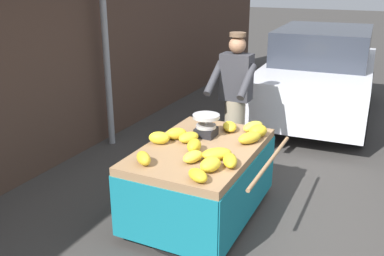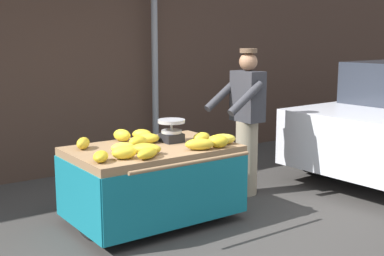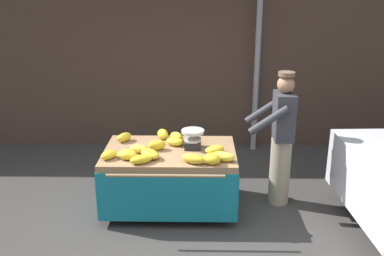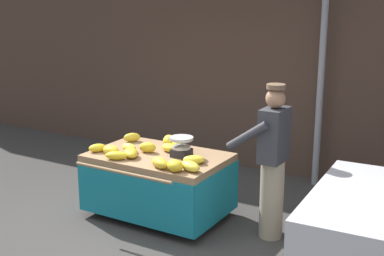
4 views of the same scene
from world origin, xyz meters
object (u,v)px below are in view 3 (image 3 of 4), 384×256
Objects in this scene: banana_bunch_10 at (150,154)px; banana_bunch_13 at (212,159)px; banana_bunch_11 at (141,159)px; banana_bunch_9 at (157,145)px; vendor_person at (281,139)px; banana_bunch_0 at (175,142)px; banana_bunch_5 at (109,155)px; banana_bunch_2 at (124,137)px; banana_bunch_8 at (139,149)px; weighing_scale at (193,139)px; banana_bunch_4 at (177,137)px; banana_bunch_7 at (215,149)px; banana_cart at (170,166)px; banana_bunch_6 at (163,134)px; street_pole at (258,50)px; banana_bunch_12 at (127,155)px; banana_bunch_1 at (223,156)px; banana_bunch_3 at (193,159)px.

banana_bunch_13 reaches higher than banana_bunch_10.
banana_bunch_11 is at bearing 179.69° from banana_bunch_13.
banana_bunch_11 is (-0.14, -0.42, -0.01)m from banana_bunch_9.
banana_bunch_11 is 0.15× the size of vendor_person.
banana_bunch_0 is 0.86m from banana_bunch_5.
banana_bunch_13 reaches higher than banana_bunch_2.
banana_bunch_2 is at bearing 147.53° from banana_bunch_9.
banana_bunch_8 reaches higher than banana_bunch_11.
banana_bunch_4 is (-0.21, 0.24, -0.06)m from weighing_scale.
banana_bunch_0 is at bearing -95.86° from banana_bunch_4.
banana_bunch_7 is at bearing 21.13° from banana_bunch_11.
banana_bunch_8 reaches higher than banana_cart.
banana_bunch_6 is at bearing 81.76° from banana_bunch_10.
street_pole is 15.07× the size of banana_bunch_12.
banana_bunch_7 is at bearing 8.98° from banana_bunch_5.
banana_bunch_1 is at bearing -48.21° from weighing_scale.
banana_bunch_0 is 0.67m from banana_bunch_11.
banana_bunch_8 is 1.00× the size of banana_bunch_12.
banana_bunch_0 is (-1.23, -1.88, -0.86)m from street_pole.
banana_bunch_5 is 0.84× the size of banana_bunch_11.
banana_bunch_10 reaches higher than banana_bunch_7.
banana_bunch_5 reaches higher than banana_cart.
banana_bunch_8 is at bearing 179.72° from banana_bunch_7.
banana_bunch_8 is at bearing 64.84° from banana_bunch_12.
banana_bunch_2 is 1.00× the size of banana_bunch_5.
banana_bunch_1 is 0.16× the size of vendor_person.
banana_bunch_0 reaches higher than banana_bunch_5.
banana_bunch_13 reaches higher than banana_bunch_7.
banana_bunch_5 reaches higher than banana_bunch_11.
banana_bunch_4 is 0.97× the size of banana_bunch_12.
banana_bunch_0 is at bearing 41.66° from banana_bunch_12.
weighing_scale is (0.28, 0.07, 0.33)m from banana_cart.
banana_bunch_7 is at bearing -9.21° from banana_cart.
banana_bunch_8 is 0.87× the size of banana_bunch_11.
banana_bunch_8 is at bearing -127.82° from street_pole.
banana_bunch_9 is at bearing 77.34° from banana_bunch_10.
banana_bunch_8 is at bearing -172.08° from vendor_person.
banana_bunch_3 is at bearing -7.30° from banana_bunch_12.
banana_bunch_8 is at bearing -137.73° from banana_bunch_4.
banana_bunch_10 is at bearing -54.19° from banana_bunch_2.
banana_bunch_2 is at bearing 142.56° from banana_bunch_3.
banana_bunch_2 is at bearing 102.82° from banana_bunch_12.
banana_cart is at bearing 140.39° from banana_bunch_13.
vendor_person reaches higher than banana_bunch_12.
vendor_person reaches higher than banana_bunch_3.
banana_bunch_9 is (-0.79, 0.33, 0.01)m from banana_bunch_1.
banana_bunch_3 reaches higher than banana_bunch_0.
banana_bunch_5 is at bearing -151.67° from banana_bunch_9.
banana_bunch_6 reaches higher than banana_bunch_1.
street_pole reaches higher than banana_bunch_11.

